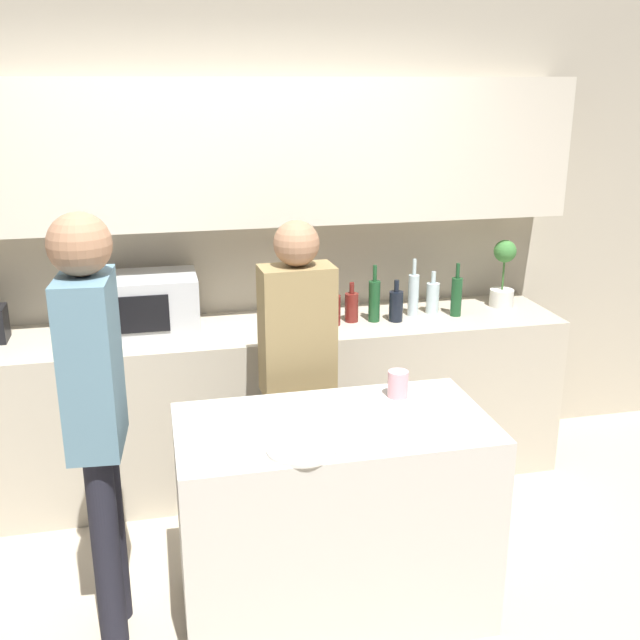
% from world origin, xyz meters
% --- Properties ---
extents(back_wall, '(6.40, 0.40, 2.70)m').
position_xyz_m(back_wall, '(0.00, 1.66, 1.54)').
color(back_wall, '#B2A893').
rests_on(back_wall, ground_plane).
extents(back_counter, '(3.60, 0.62, 0.91)m').
position_xyz_m(back_counter, '(0.00, 1.39, 0.46)').
color(back_counter, '#B7AD99').
rests_on(back_counter, ground_plane).
extents(kitchen_island, '(1.26, 0.66, 0.88)m').
position_xyz_m(kitchen_island, '(0.25, 0.21, 0.44)').
color(kitchen_island, beige).
rests_on(kitchen_island, ground_plane).
extents(microwave, '(0.52, 0.39, 0.30)m').
position_xyz_m(microwave, '(-0.46, 1.46, 1.06)').
color(microwave, '#B7BABC').
rests_on(microwave, back_counter).
extents(potted_plant, '(0.14, 0.14, 0.39)m').
position_xyz_m(potted_plant, '(1.57, 1.46, 1.11)').
color(potted_plant, silver).
rests_on(potted_plant, back_counter).
extents(bottle_0, '(0.09, 0.09, 0.23)m').
position_xyz_m(bottle_0, '(0.52, 1.34, 1.00)').
color(bottle_0, maroon).
rests_on(bottle_0, back_counter).
extents(bottle_1, '(0.08, 0.08, 0.22)m').
position_xyz_m(bottle_1, '(0.63, 1.37, 1.00)').
color(bottle_1, maroon).
rests_on(bottle_1, back_counter).
extents(bottle_2, '(0.06, 0.06, 0.32)m').
position_xyz_m(bottle_2, '(0.75, 1.35, 1.03)').
color(bottle_2, '#194723').
rests_on(bottle_2, back_counter).
extents(bottle_3, '(0.08, 0.08, 0.23)m').
position_xyz_m(bottle_3, '(0.87, 1.33, 1.00)').
color(bottle_3, black).
rests_on(bottle_3, back_counter).
extents(bottle_4, '(0.06, 0.06, 0.33)m').
position_xyz_m(bottle_4, '(1.00, 1.40, 1.04)').
color(bottle_4, silver).
rests_on(bottle_4, back_counter).
extents(bottle_5, '(0.07, 0.07, 0.24)m').
position_xyz_m(bottle_5, '(1.12, 1.42, 1.00)').
color(bottle_5, silver).
rests_on(bottle_5, back_counter).
extents(bottle_6, '(0.06, 0.06, 0.30)m').
position_xyz_m(bottle_6, '(1.24, 1.35, 1.03)').
color(bottle_6, '#194723').
rests_on(bottle_6, back_counter).
extents(plate_on_island, '(0.26, 0.26, 0.01)m').
position_xyz_m(plate_on_island, '(0.07, -0.00, 0.89)').
color(plate_on_island, white).
rests_on(plate_on_island, kitchen_island).
extents(cup_0, '(0.09, 0.09, 0.12)m').
position_xyz_m(cup_0, '(0.58, 0.40, 0.94)').
color(cup_0, pink).
rests_on(cup_0, kitchen_island).
extents(person_left, '(0.35, 0.21, 1.59)m').
position_xyz_m(person_left, '(0.22, 0.81, 0.94)').
color(person_left, black).
rests_on(person_left, ground_plane).
extents(person_center, '(0.23, 0.35, 1.75)m').
position_xyz_m(person_center, '(-0.66, 0.28, 1.05)').
color(person_center, black).
rests_on(person_center, ground_plane).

